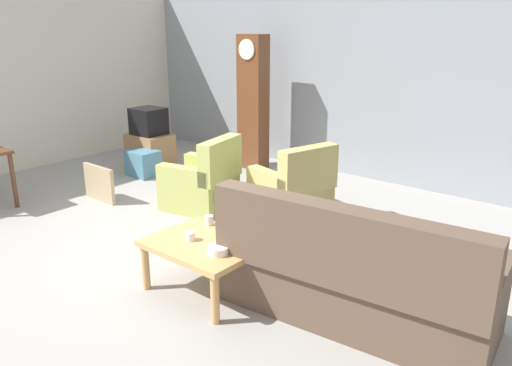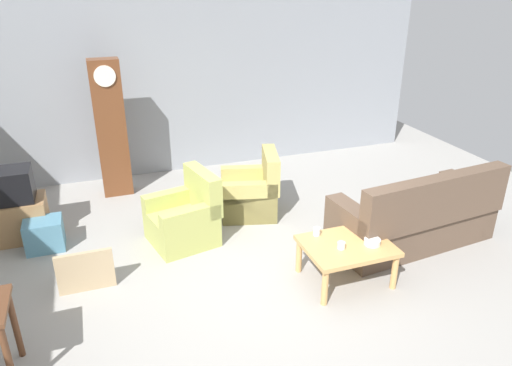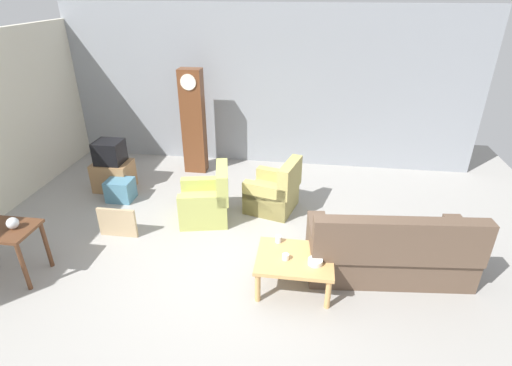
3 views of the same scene
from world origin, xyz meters
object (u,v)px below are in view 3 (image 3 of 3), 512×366
at_px(tv_crt, 110,152).
at_px(glass_dome_cloche, 13,223).
at_px(grandfather_clock, 193,122).
at_px(armchair_olive_near, 207,202).
at_px(cup_blue_rimmed, 278,239).
at_px(couch_floral, 389,253).
at_px(tv_stand_cabinet, 114,176).
at_px(armchair_olive_far, 274,193).
at_px(storage_box_blue, 120,190).
at_px(cup_white_porcelain, 286,257).
at_px(coffee_table_wood, 295,261).
at_px(bowl_white_stacked, 315,262).
at_px(framed_picture_leaning, 117,223).

relative_size(tv_crt, glass_dome_cloche, 3.22).
xyz_separation_m(grandfather_clock, glass_dome_cloche, (-1.34, -3.57, -0.23)).
bearing_deg(armchair_olive_near, cup_blue_rimmed, -42.42).
xyz_separation_m(couch_floral, cup_blue_rimmed, (-1.45, -0.12, 0.16)).
bearing_deg(grandfather_clock, tv_stand_cabinet, -141.75).
bearing_deg(armchair_olive_far, cup_blue_rimmed, -82.48).
relative_size(storage_box_blue, cup_white_porcelain, 5.38).
xyz_separation_m(armchair_olive_far, cup_white_porcelain, (0.34, -1.99, 0.20)).
relative_size(tv_crt, storage_box_blue, 1.06).
height_order(couch_floral, tv_stand_cabinet, couch_floral).
bearing_deg(cup_blue_rimmed, grandfather_clock, 123.42).
height_order(armchair_olive_far, grandfather_clock, grandfather_clock).
distance_m(tv_crt, cup_white_porcelain, 4.13).
xyz_separation_m(coffee_table_wood, glass_dome_cloche, (-3.55, -0.28, 0.42)).
bearing_deg(tv_crt, bowl_white_stacked, -31.97).
relative_size(armchair_olive_near, storage_box_blue, 2.06).
bearing_deg(tv_crt, cup_white_porcelain, -34.22).
xyz_separation_m(cup_white_porcelain, cup_blue_rimmed, (-0.12, 0.35, 0.01)).
distance_m(tv_crt, cup_blue_rimmed, 3.84).
xyz_separation_m(cup_blue_rimmed, bowl_white_stacked, (0.48, -0.39, -0.01)).
bearing_deg(framed_picture_leaning, armchair_olive_near, 29.12).
bearing_deg(tv_crt, framed_picture_leaning, -62.54).
bearing_deg(glass_dome_cloche, tv_stand_cabinet, 89.36).
bearing_deg(tv_crt, storage_box_blue, -52.28).
bearing_deg(tv_stand_cabinet, grandfather_clock, 38.25).
relative_size(tv_crt, cup_blue_rimmed, 5.18).
xyz_separation_m(armchair_olive_far, framed_picture_leaning, (-2.30, -1.15, -0.07)).
xyz_separation_m(tv_crt, glass_dome_cloche, (-0.03, -2.53, 0.07)).
distance_m(coffee_table_wood, tv_stand_cabinet, 4.19).
bearing_deg(bowl_white_stacked, tv_crt, 148.03).
xyz_separation_m(cup_white_porcelain, bowl_white_stacked, (0.36, -0.04, -0.01)).
relative_size(armchair_olive_near, bowl_white_stacked, 5.16).
relative_size(coffee_table_wood, tv_stand_cabinet, 1.41).
xyz_separation_m(grandfather_clock, cup_white_porcelain, (2.10, -3.35, -0.55)).
height_order(couch_floral, storage_box_blue, couch_floral).
bearing_deg(couch_floral, grandfather_clock, 140.01).
relative_size(storage_box_blue, bowl_white_stacked, 2.51).
bearing_deg(coffee_table_wood, armchair_olive_far, 103.13).
distance_m(armchair_olive_near, bowl_white_stacked, 2.36).
relative_size(grandfather_clock, cup_blue_rimmed, 22.59).
bearing_deg(glass_dome_cloche, tv_crt, 89.36).
bearing_deg(framed_picture_leaning, storage_box_blue, 113.22).
distance_m(armchair_olive_far, glass_dome_cloche, 3.84).
bearing_deg(glass_dome_cloche, storage_box_blue, 81.22).
distance_m(armchair_olive_near, coffee_table_wood, 2.11).
bearing_deg(grandfather_clock, tv_crt, -141.75).
bearing_deg(bowl_white_stacked, tv_stand_cabinet, 148.03).
height_order(cup_white_porcelain, bowl_white_stacked, cup_white_porcelain).
bearing_deg(armchair_olive_near, coffee_table_wood, -43.94).
bearing_deg(couch_floral, cup_blue_rimmed, -175.15).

